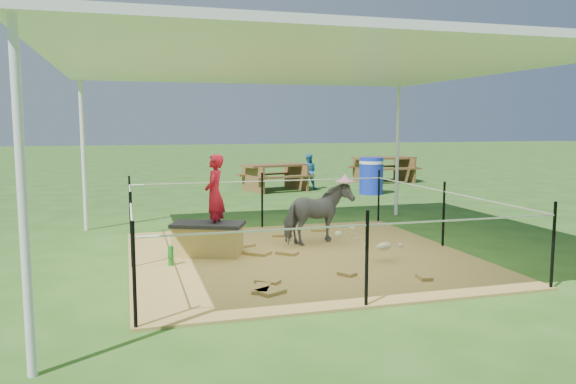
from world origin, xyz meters
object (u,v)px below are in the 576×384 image
object	(u,v)px
pony	(318,214)
woman	(215,187)
distant_person	(308,172)
picnic_table_far	(384,169)
straw_bale	(208,241)
picnic_table_near	(275,177)
foal	(384,244)
trash_barrel	(371,176)
green_bottle	(171,256)

from	to	relation	value
pony	woman	bearing A→B (deg)	81.15
pony	distant_person	bearing A→B (deg)	-36.07
picnic_table_far	distant_person	distance (m)	3.30
straw_bale	pony	bearing A→B (deg)	9.64
woman	distant_person	world-z (taller)	woman
picnic_table_near	straw_bale	bearing A→B (deg)	-126.29
woman	foal	world-z (taller)	woman
picnic_table_near	picnic_table_far	distance (m)	4.20
trash_barrel	picnic_table_near	xyz separation A→B (m)	(-2.25, 1.46, -0.12)
green_bottle	picnic_table_near	xyz separation A→B (m)	(3.47, 7.85, 0.21)
woman	distant_person	distance (m)	8.33
pony	foal	size ratio (longest dim) A/B	1.35
woman	distant_person	bearing A→B (deg)	175.61
green_bottle	trash_barrel	distance (m)	8.58
straw_bale	pony	world-z (taller)	pony
pony	picnic_table_far	world-z (taller)	pony
green_bottle	foal	world-z (taller)	foal
pony	picnic_table_far	size ratio (longest dim) A/B	0.57
straw_bale	woman	world-z (taller)	woman
picnic_table_near	woman	bearing A→B (deg)	-125.62
picnic_table_near	picnic_table_far	xyz separation A→B (m)	(3.98, 1.36, 0.03)
picnic_table_near	distant_person	bearing A→B (deg)	-14.67
straw_bale	trash_barrel	world-z (taller)	trash_barrel
distant_person	trash_barrel	bearing A→B (deg)	147.35
trash_barrel	distant_person	bearing A→B (deg)	131.29
pony	picnic_table_near	world-z (taller)	pony
green_bottle	pony	distance (m)	2.41
straw_bale	trash_barrel	bearing A→B (deg)	48.94
green_bottle	pony	bearing A→B (deg)	18.11
woman	picnic_table_far	size ratio (longest dim) A/B	0.57
green_bottle	foal	xyz separation A→B (m)	(2.75, -0.55, 0.10)
green_bottle	picnic_table_near	distance (m)	8.58
straw_bale	picnic_table_near	world-z (taller)	picnic_table_near
picnic_table_near	foal	bearing A→B (deg)	-109.62
green_bottle	picnic_table_far	xyz separation A→B (m)	(7.44, 9.21, 0.25)
woman	distant_person	size ratio (longest dim) A/B	1.08
green_bottle	picnic_table_far	world-z (taller)	picnic_table_far
picnic_table_far	distant_person	xyz separation A→B (m)	(-3.00, -1.36, 0.11)
straw_bale	picnic_table_near	bearing A→B (deg)	68.47
pony	trash_barrel	xyz separation A→B (m)	(3.45, 5.65, -0.01)
green_bottle	distant_person	size ratio (longest dim) A/B	0.25
straw_bale	green_bottle	xyz separation A→B (m)	(-0.55, -0.45, -0.08)
distant_person	pony	bearing A→B (deg)	89.05
straw_bale	foal	bearing A→B (deg)	-24.38
pony	trash_barrel	bearing A→B (deg)	-50.53
straw_bale	green_bottle	size ratio (longest dim) A/B	3.60
woman	picnic_table_far	bearing A→B (deg)	164.94
green_bottle	trash_barrel	world-z (taller)	trash_barrel
straw_bale	woman	xyz separation A→B (m)	(0.10, 0.00, 0.75)
woman	green_bottle	size ratio (longest dim) A/B	4.32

